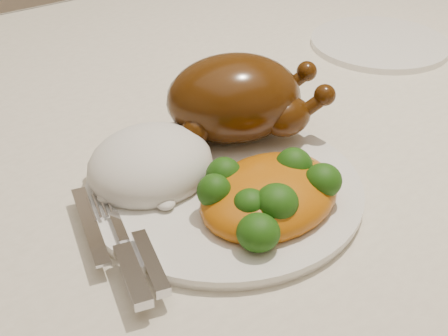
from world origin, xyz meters
TOP-DOWN VIEW (x-y plane):
  - dining_table at (0.00, 0.00)m, footprint 1.60×0.90m
  - tablecloth at (0.00, 0.00)m, footprint 1.73×1.03m
  - dinner_plate at (-0.16, -0.11)m, footprint 0.33×0.33m
  - side_plate at (0.24, 0.06)m, footprint 0.23×0.23m
  - roast_chicken at (-0.09, -0.04)m, footprint 0.19×0.16m
  - rice_mound at (-0.21, -0.06)m, footprint 0.15×0.15m
  - mac_and_cheese at (-0.14, -0.16)m, footprint 0.16×0.14m
  - cutlery at (-0.28, -0.15)m, footprint 0.05×0.17m

SIDE VIEW (x-z plane):
  - dining_table at x=0.00m, z-range 0.29..1.05m
  - tablecloth at x=0.00m, z-range 0.65..0.83m
  - side_plate at x=0.24m, z-range 0.77..0.78m
  - dinner_plate at x=-0.16m, z-range 0.77..0.78m
  - cutlery at x=-0.28m, z-range 0.78..0.79m
  - rice_mound at x=-0.21m, z-range 0.76..0.83m
  - mac_and_cheese at x=-0.14m, z-range 0.76..0.82m
  - roast_chicken at x=-0.09m, z-range 0.78..0.87m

